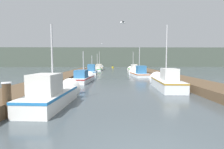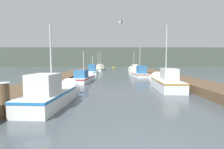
{
  "view_description": "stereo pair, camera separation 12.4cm",
  "coord_description": "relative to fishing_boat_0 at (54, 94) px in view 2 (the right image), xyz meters",
  "views": [
    {
      "loc": [
        -0.78,
        -3.21,
        2.08
      ],
      "look_at": [
        -0.56,
        12.21,
        0.84
      ],
      "focal_mm": 28.0,
      "sensor_mm": 36.0,
      "label": 1
    },
    {
      "loc": [
        -0.65,
        -3.21,
        2.08
      ],
      "look_at": [
        -0.56,
        12.21,
        0.84
      ],
      "focal_mm": 28.0,
      "sensor_mm": 36.0,
      "label": 2
    }
  ],
  "objects": [
    {
      "name": "mooring_piling_1",
      "position": [
        -1.08,
        -2.05,
        0.17
      ],
      "size": [
        0.33,
        0.33,
        1.29
      ],
      "color": "#473523",
      "rests_on": "ground_plane"
    },
    {
      "name": "fishing_boat_6",
      "position": [
        0.14,
        27.51,
        -0.14
      ],
      "size": [
        1.81,
        4.84,
        4.03
      ],
      "rotation": [
        0.0,
        0.0,
        -0.02
      ],
      "color": "silver",
      "rests_on": "ground_plane"
    },
    {
      "name": "mooring_piling_0",
      "position": [
        -1.05,
        17.98,
        0.0
      ],
      "size": [
        0.3,
        0.3,
        0.97
      ],
      "color": "#473523",
      "rests_on": "ground_plane"
    },
    {
      "name": "distant_shore_ridge",
      "position": [
        3.41,
        55.72,
        2.65
      ],
      "size": [
        120.0,
        16.0,
        6.27
      ],
      "color": "#424C42",
      "rests_on": "ground_plane"
    },
    {
      "name": "fishing_boat_2",
      "position": [
        0.13,
        8.77,
        -0.1
      ],
      "size": [
        1.81,
        5.16,
        3.33
      ],
      "rotation": [
        0.0,
        0.0,
        -0.1
      ],
      "color": "silver",
      "rests_on": "ground_plane"
    },
    {
      "name": "fishing_boat_3",
      "position": [
        6.5,
        14.9,
        -0.12
      ],
      "size": [
        2.15,
        5.39,
        4.37
      ],
      "rotation": [
        0.0,
        0.0,
        0.09
      ],
      "color": "silver",
      "rests_on": "ground_plane"
    },
    {
      "name": "fishing_boat_0",
      "position": [
        0.0,
        0.0,
        0.0
      ],
      "size": [
        1.71,
        5.02,
        4.05
      ],
      "rotation": [
        0.0,
        0.0,
        -0.07
      ],
      "color": "silver",
      "rests_on": "ground_plane"
    },
    {
      "name": "dock_left",
      "position": [
        -2.32,
        10.88,
        -0.23
      ],
      "size": [
        2.47,
        40.0,
        0.52
      ],
      "color": "brown",
      "rests_on": "ground_plane"
    },
    {
      "name": "dock_right",
      "position": [
        9.14,
        10.88,
        -0.23
      ],
      "size": [
        2.47,
        40.0,
        0.52
      ],
      "color": "brown",
      "rests_on": "ground_plane"
    },
    {
      "name": "seagull_1",
      "position": [
        1.38,
        20.01,
        4.27
      ],
      "size": [
        0.55,
        0.31,
        0.12
      ],
      "rotation": [
        0.0,
        0.0,
        2.78
      ],
      "color": "white"
    },
    {
      "name": "seagull_lead",
      "position": [
        3.3,
        0.74,
        3.52
      ],
      "size": [
        0.29,
        0.56,
        0.12
      ],
      "rotation": [
        0.0,
        0.0,
        4.8
      ],
      "color": "white"
    },
    {
      "name": "fishing_boat_1",
      "position": [
        6.85,
        4.86,
        -0.01
      ],
      "size": [
        1.8,
        5.77,
        5.02
      ],
      "rotation": [
        0.0,
        0.0,
        -0.06
      ],
      "color": "silver",
      "rests_on": "ground_plane"
    },
    {
      "name": "fishing_boat_4",
      "position": [
        -0.12,
        19.13,
        -0.05
      ],
      "size": [
        1.68,
        6.0,
        3.29
      ],
      "rotation": [
        0.0,
        0.0,
        0.03
      ],
      "color": "silver",
      "rests_on": "ground_plane"
    },
    {
      "name": "fishing_boat_7",
      "position": [
        0.3,
        32.25,
        -0.08
      ],
      "size": [
        1.81,
        5.99,
        4.63
      ],
      "rotation": [
        0.0,
        0.0,
        -0.0
      ],
      "color": "silver",
      "rests_on": "ground_plane"
    },
    {
      "name": "fishing_boat_5",
      "position": [
        6.88,
        23.29,
        -0.03
      ],
      "size": [
        1.53,
        5.96,
        3.96
      ],
      "rotation": [
        0.0,
        0.0,
        0.04
      ],
      "color": "silver",
      "rests_on": "ground_plane"
    },
    {
      "name": "channel_buoy",
      "position": [
        3.5,
        39.15,
        -0.32
      ],
      "size": [
        0.57,
        0.57,
        1.07
      ],
      "color": "gold",
      "rests_on": "ground_plane"
    },
    {
      "name": "mooring_piling_2",
      "position": [
        -1.1,
        23.93,
        0.07
      ],
      "size": [
        0.26,
        0.26,
        1.11
      ],
      "color": "#473523",
      "rests_on": "ground_plane"
    }
  ]
}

